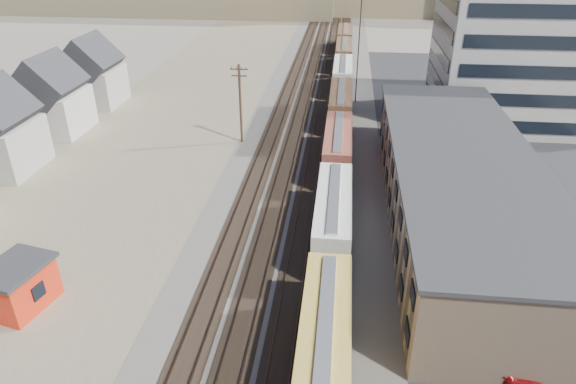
# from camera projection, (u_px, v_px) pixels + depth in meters

# --- Properties ---
(ballast_bed) EXTENTS (18.00, 200.00, 0.06)m
(ballast_bed) POSITION_uv_depth(u_px,v_px,m) (312.00, 123.00, 72.03)
(ballast_bed) COLOR #4C4742
(ballast_bed) RESTS_ON ground
(dirt_yard) EXTENTS (24.00, 180.00, 0.03)m
(dirt_yard) POSITION_uv_depth(u_px,v_px,m) (150.00, 144.00, 65.23)
(dirt_yard) COLOR #6D5C4B
(dirt_yard) RESTS_ON ground
(asphalt_lot) EXTENTS (26.00, 120.00, 0.04)m
(asphalt_lot) POSITION_uv_depth(u_px,v_px,m) (501.00, 178.00, 56.72)
(asphalt_lot) COLOR #232326
(asphalt_lot) RESTS_ON ground
(rail_tracks) EXTENTS (11.40, 200.00, 0.24)m
(rail_tracks) POSITION_uv_depth(u_px,v_px,m) (309.00, 122.00, 72.05)
(rail_tracks) COLOR black
(rail_tracks) RESTS_ON ground
(freight_train) EXTENTS (3.00, 119.74, 4.46)m
(freight_train) POSITION_uv_depth(u_px,v_px,m) (339.00, 122.00, 64.21)
(freight_train) COLOR black
(freight_train) RESTS_ON ground
(warehouse) EXTENTS (12.40, 40.40, 7.25)m
(warehouse) POSITION_uv_depth(u_px,v_px,m) (458.00, 187.00, 46.92)
(warehouse) COLOR tan
(warehouse) RESTS_ON ground
(office_tower) EXTENTS (22.60, 18.60, 18.45)m
(office_tower) POSITION_uv_depth(u_px,v_px,m) (523.00, 53.00, 69.30)
(office_tower) COLOR #9E998E
(office_tower) RESTS_ON ground
(utility_pole_north) EXTENTS (2.20, 0.32, 10.00)m
(utility_pole_north) POSITION_uv_depth(u_px,v_px,m) (240.00, 102.00, 63.38)
(utility_pole_north) COLOR #382619
(utility_pole_north) RESTS_ON ground
(radio_mast) EXTENTS (1.20, 0.16, 18.00)m
(radio_mast) POSITION_uv_depth(u_px,v_px,m) (359.00, 43.00, 75.95)
(radio_mast) COLOR black
(radio_mast) RESTS_ON ground
(maintenance_shed) EXTENTS (4.76, 5.62, 3.61)m
(maintenance_shed) POSITION_uv_depth(u_px,v_px,m) (19.00, 286.00, 37.06)
(maintenance_shed) COLOR red
(maintenance_shed) RESTS_ON ground
(parked_car_red) EXTENTS (4.57, 4.96, 1.64)m
(parked_car_red) POSITION_uv_depth(u_px,v_px,m) (505.00, 368.00, 31.58)
(parked_car_red) COLOR #A80F13
(parked_car_red) RESTS_ON ground
(parked_car_blue) EXTENTS (4.24, 6.30, 1.60)m
(parked_car_blue) POSITION_uv_depth(u_px,v_px,m) (514.00, 122.00, 70.01)
(parked_car_blue) COLOR navy
(parked_car_blue) RESTS_ON ground
(parked_car_far) EXTENTS (2.07, 4.24, 1.39)m
(parked_car_far) POSITION_uv_depth(u_px,v_px,m) (541.00, 125.00, 69.36)
(parked_car_far) COLOR silver
(parked_car_far) RESTS_ON ground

